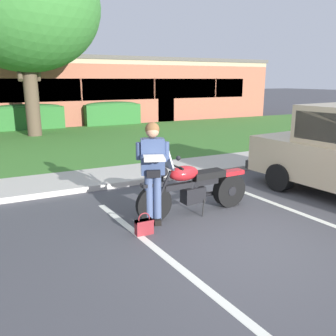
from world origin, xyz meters
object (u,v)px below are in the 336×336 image
object	(u,v)px
motorcycle	(198,187)
rider_person	(153,165)
shade_tree	(23,6)
brick_building	(63,89)
hedge_left	(27,116)
handbag	(144,226)
hedge_center_left	(112,113)

from	to	relation	value
motorcycle	rider_person	distance (m)	1.06
motorcycle	shade_tree	world-z (taller)	shade_tree
motorcycle	brick_building	size ratio (longest dim) A/B	0.09
brick_building	hedge_left	bearing A→B (deg)	-116.98
handbag	hedge_center_left	bearing A→B (deg)	74.14
motorcycle	rider_person	bearing A→B (deg)	-173.36
handbag	hedge_center_left	size ratio (longest dim) A/B	0.12
shade_tree	handbag	bearing A→B (deg)	-88.20
rider_person	handbag	xyz separation A→B (m)	(-0.30, -0.32, -0.86)
motorcycle	rider_person	size ratio (longest dim) A/B	1.32
hedge_center_left	brick_building	size ratio (longest dim) A/B	0.12
hedge_center_left	brick_building	bearing A→B (deg)	105.66
handbag	brick_building	world-z (taller)	brick_building
handbag	shade_tree	world-z (taller)	shade_tree
motorcycle	hedge_center_left	world-z (taller)	motorcycle
rider_person	handbag	bearing A→B (deg)	-133.05
rider_person	hedge_left	size ratio (longest dim) A/B	0.52
handbag	shade_tree	xyz separation A→B (m)	(-0.35, 11.02, 4.98)
hedge_center_left	brick_building	distance (m)	5.60
shade_tree	hedge_left	size ratio (longest dim) A/B	2.32
motorcycle	handbag	world-z (taller)	motorcycle
motorcycle	hedge_center_left	size ratio (longest dim) A/B	0.78
shade_tree	motorcycle	bearing A→B (deg)	-81.55
motorcycle	hedge_center_left	xyz separation A→B (m)	(2.56, 12.89, 0.16)
hedge_left	shade_tree	bearing A→B (deg)	-89.09
motorcycle	handbag	xyz separation A→B (m)	(-1.23, -0.43, -0.34)
hedge_left	brick_building	world-z (taller)	brick_building
handbag	shade_tree	distance (m)	12.10
hedge_center_left	rider_person	bearing A→B (deg)	-105.00
hedge_left	hedge_center_left	size ratio (longest dim) A/B	1.15
motorcycle	shade_tree	distance (m)	11.66
hedge_left	hedge_center_left	world-z (taller)	same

